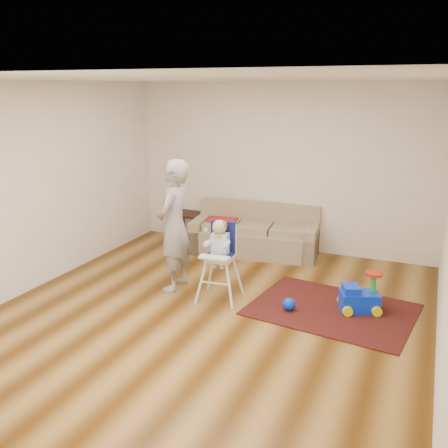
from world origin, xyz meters
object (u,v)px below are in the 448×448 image
at_px(side_table, 189,226).
at_px(ride_on_toy, 360,291).
at_px(high_chair, 220,261).
at_px(adult, 174,226).
at_px(toy_ball, 289,304).
at_px(sofa, 255,230).

xyz_separation_m(side_table, ride_on_toy, (3.22, -1.82, 0.02)).
height_order(high_chair, adult, adult).
bearing_deg(toy_ball, adult, 176.13).
bearing_deg(ride_on_toy, sofa, 117.76).
height_order(side_table, ride_on_toy, ride_on_toy).
bearing_deg(ride_on_toy, toy_ball, -179.89).
distance_m(side_table, adult, 2.29).
height_order(toy_ball, high_chair, high_chair).
relative_size(sofa, adult, 1.20).
height_order(sofa, adult, adult).
height_order(side_table, adult, adult).
bearing_deg(ride_on_toy, adult, 162.62).
xyz_separation_m(side_table, high_chair, (1.52, -2.12, 0.26)).
bearing_deg(toy_ball, side_table, 138.71).
relative_size(sofa, toy_ball, 13.46).
bearing_deg(side_table, sofa, -10.46).
distance_m(side_table, high_chair, 2.63).
bearing_deg(toy_ball, ride_on_toy, 22.70).
height_order(side_table, high_chair, high_chair).
xyz_separation_m(ride_on_toy, toy_ball, (-0.78, -0.32, -0.17)).
relative_size(side_table, adult, 0.28).
distance_m(high_chair, adult, 0.78).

